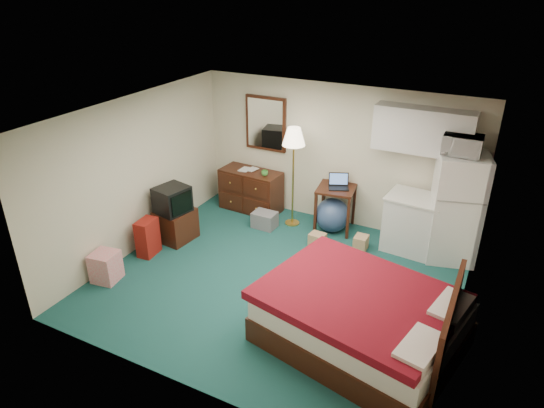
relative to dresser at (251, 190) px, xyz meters
The scene contains 25 objects.
floor 2.50m from the dresser, 51.76° to the right, with size 5.00×4.50×0.01m, color #133F3C.
ceiling 3.25m from the dresser, 51.76° to the right, with size 5.00×4.50×0.01m, color beige.
walls 2.62m from the dresser, 51.76° to the right, with size 5.01×4.51×2.50m.
mirror 1.30m from the dresser, 57.22° to the left, with size 0.80×0.06×1.00m, color white, non-canonical shape.
upper_cabinets 3.36m from the dresser, ahead, with size 1.50×0.35×0.70m, color silver, non-canonical shape.
headboard 4.79m from the dresser, 33.54° to the right, with size 0.06×1.56×1.00m, color #38170A, non-canonical shape.
dresser is the anchor object (origin of this frame).
floor_lamp 1.10m from the dresser, 10.78° to the right, with size 0.39×0.39×1.80m, color gold, non-canonical shape.
desk 1.70m from the dresser, ahead, with size 0.63×0.63×0.80m, color #38170A, non-canonical shape.
exercise_ball 1.69m from the dresser, ahead, with size 0.60×0.60×0.60m, color navy.
kitchen_counter 3.07m from the dresser, ahead, with size 0.84×0.64×0.92m, color silver, non-canonical shape.
fridge 3.69m from the dresser, ahead, with size 0.72×0.72×1.74m, color silver, non-canonical shape.
bed 4.01m from the dresser, 41.31° to the right, with size 2.23×1.74×0.71m, color #470611, non-canonical shape.
tv_stand 1.69m from the dresser, 110.02° to the right, with size 0.54×0.59×0.54m, color #38170A, non-canonical shape.
suitcase 2.29m from the dresser, 107.10° to the right, with size 0.23×0.37×0.61m, color maroon, non-canonical shape.
retail_box 3.15m from the dresser, 103.82° to the right, with size 0.36×0.36×0.45m, color silver, non-canonical shape.
file_bin 0.82m from the dresser, 42.88° to the right, with size 0.41×0.31×0.29m, color slate, non-canonical shape.
cardboard_box_a 1.82m from the dresser, 22.81° to the right, with size 0.25×0.21×0.21m, color tan, non-canonical shape.
cardboard_box_b 2.41m from the dresser, 11.97° to the right, with size 0.21×0.24×0.24m, color tan, non-canonical shape.
laptop 1.82m from the dresser, ahead, with size 0.34×0.28×0.23m, color black, non-canonical shape.
crt_tv 1.76m from the dresser, 109.34° to the right, with size 0.48×0.52×0.44m, color black, non-canonical shape.
microwave 3.91m from the dresser, ahead, with size 0.54×0.30×0.37m, color silver.
book_a 0.56m from the dresser, behind, with size 0.18×0.02×0.25m, color tan.
book_b 0.52m from the dresser, 137.75° to the left, with size 0.17×0.02×0.23m, color tan.
mug 0.57m from the dresser, 12.59° to the right, with size 0.12×0.10×0.12m, color #409137.
Camera 1 is at (2.64, -5.36, 4.17)m, focal length 32.00 mm.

